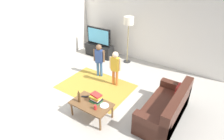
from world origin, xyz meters
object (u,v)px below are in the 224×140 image
object	(u,v)px
tv_stand	(99,50)
tv	(99,37)
child_center	(115,66)
floor_lamp	(129,23)
book_stack	(96,98)
tv_remote	(85,97)
couch	(167,110)
soda_can	(95,107)
child_near_tv	(99,58)
bottle	(79,97)
plate	(104,105)
coffee_table	(92,105)

from	to	relation	value
tv_stand	tv	size ratio (longest dim) A/B	1.09
child_center	floor_lamp	bearing A→B (deg)	107.35
book_stack	tv_remote	xyz separation A→B (m)	(-0.35, -0.02, -0.09)
tv	couch	xyz separation A→B (m)	(3.65, -2.03, -0.56)
tv_stand	book_stack	xyz separation A→B (m)	(2.12, -2.89, 0.28)
child_center	soda_can	world-z (taller)	child_center
floor_lamp	child_near_tv	xyz separation A→B (m)	(-0.24, -1.47, -0.85)
tv_stand	child_near_tv	world-z (taller)	child_near_tv
floor_lamp	tv_remote	distance (m)	3.30
couch	book_stack	xyz separation A→B (m)	(-1.53, -0.84, 0.23)
tv_stand	child_center	world-z (taller)	child_center
child_near_tv	tv_remote	xyz separation A→B (m)	(0.76, -1.60, -0.26)
child_near_tv	book_stack	bearing A→B (deg)	-54.85
bottle	tv_remote	size ratio (longest dim) A/B	1.90
couch	floor_lamp	xyz separation A→B (m)	(-2.40, 2.21, 1.25)
floor_lamp	bottle	distance (m)	3.47
tv	book_stack	bearing A→B (deg)	-53.52
child_center	plate	bearing A→B (deg)	-66.19
soda_can	plate	world-z (taller)	soda_can
floor_lamp	coffee_table	bearing A→B (deg)	-75.45
book_stack	soda_can	size ratio (longest dim) A/B	2.50
soda_can	plate	bearing A→B (deg)	65.50
child_center	tv_remote	size ratio (longest dim) A/B	6.76
child_center	plate	world-z (taller)	child_center
bottle	soda_can	size ratio (longest dim) A/B	2.69
child_near_tv	tv_stand	bearing A→B (deg)	127.60
tv	couch	world-z (taller)	tv
tv	tv_remote	xyz separation A→B (m)	(1.77, -2.89, -0.42)
coffee_table	bottle	bearing A→B (deg)	-156.80
tv_stand	child_near_tv	xyz separation A→B (m)	(1.01, -1.31, 0.45)
tv	child_near_tv	distance (m)	1.65
tv	plate	xyz separation A→B (m)	(2.39, -2.89, -0.42)
tv_stand	book_stack	world-z (taller)	book_stack
tv	child_center	distance (m)	2.29
coffee_table	book_stack	xyz separation A→B (m)	(0.05, 0.12, 0.15)
tv	floor_lamp	xyz separation A→B (m)	(1.25, 0.17, 0.70)
child_near_tv	tv	bearing A→B (deg)	128.05
tv_remote	soda_can	xyz separation A→B (m)	(0.52, -0.22, 0.05)
bottle	soda_can	xyz separation A→B (m)	(0.50, 0.00, -0.08)
couch	plate	distance (m)	1.53
tv_remote	tv_stand	bearing A→B (deg)	89.57
child_near_tv	coffee_table	size ratio (longest dim) A/B	1.15
child_center	book_stack	size ratio (longest dim) A/B	3.83
tv	soda_can	size ratio (longest dim) A/B	9.17
floor_lamp	tv_remote	size ratio (longest dim) A/B	10.47
soda_can	tv	bearing A→B (deg)	126.35
tv	bottle	world-z (taller)	tv
book_stack	bottle	xyz separation A→B (m)	(-0.33, -0.24, 0.03)
tv_stand	plate	bearing A→B (deg)	-50.62
tv_remote	soda_can	bearing A→B (deg)	-54.66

